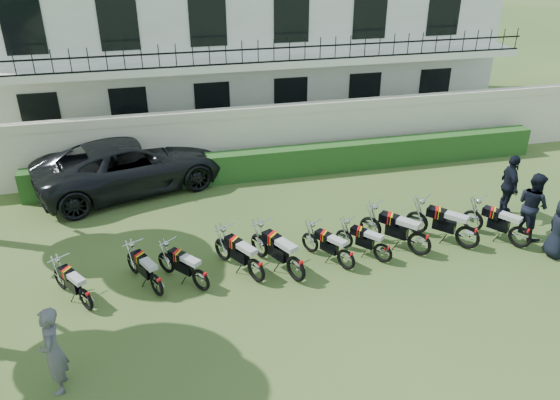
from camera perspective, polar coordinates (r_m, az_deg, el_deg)
The scene contains 19 objects.
ground at distance 13.06m, azimuth 5.60°, elevation -10.51°, with size 100.00×100.00×0.00m, color #334F1F.
perimeter_wall at distance 19.31m, azimuth -1.77°, elevation 6.57°, with size 30.00×0.35×2.30m.
hedge at distance 19.05m, azimuth 1.71°, elevation 4.10°, with size 18.00×0.60×1.00m, color #1B4A1A.
building at distance 24.32m, azimuth -4.85°, elevation 17.00°, with size 20.40×9.60×7.40m.
motorcycle_0 at distance 13.25m, azimuth -19.69°, elevation -9.27°, with size 1.03×1.48×0.94m.
motorcycle_1 at distance 13.24m, azimuth -12.80°, elevation -8.18°, with size 0.90×1.62×0.97m.
motorcycle_2 at distance 13.21m, azimuth -8.31°, elevation -7.78°, with size 1.19×1.45×0.97m.
motorcycle_3 at distance 13.37m, azimuth -2.52°, elevation -6.80°, with size 1.05×1.73×1.06m.
motorcycle_4 at distance 13.36m, azimuth 1.68°, elevation -6.62°, with size 1.07×1.91×1.14m.
motorcycle_5 at distance 13.93m, azimuth 6.95°, elevation -5.71°, with size 1.03×1.52×0.96m.
motorcycle_6 at distance 14.35m, azimuth 10.74°, elevation -5.00°, with size 1.15×1.37×0.93m.
motorcycle_7 at distance 14.80m, azimuth 14.43°, elevation -3.90°, with size 1.45×1.66×1.15m.
motorcycle_8 at distance 15.47m, azimuth 19.09°, elevation -3.16°, with size 1.49×1.64×1.15m.
motorcycle_9 at distance 16.06m, azimuth 23.89°, elevation -3.07°, with size 1.19×1.69×1.08m.
suv at distance 18.52m, azimuth -15.22°, elevation 3.60°, with size 2.82×6.12×1.70m, color black.
inspector at distance 11.19m, azimuth -22.66°, elevation -14.34°, with size 0.67×0.44×1.83m, color slate.
officer_3 at distance 15.95m, azimuth 27.20°, elevation -2.67°, with size 0.80×0.52×1.64m, color black.
officer_4 at distance 16.60m, azimuth 24.89°, elevation -0.49°, with size 0.93×0.72×1.91m, color black.
officer_5 at distance 17.54m, azimuth 22.87°, elevation 1.39°, with size 1.12×0.47×1.92m, color black.
Camera 1 is at (-3.59, -9.72, 7.95)m, focal length 35.00 mm.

